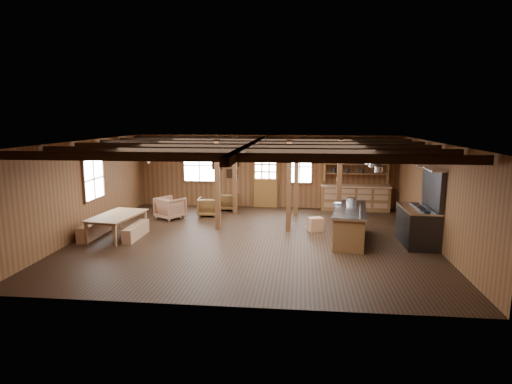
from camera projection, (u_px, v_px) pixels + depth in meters
room at (252, 191)px, 12.10m from camera, size 10.04×9.04×2.84m
ceiling_joists at (253, 145)px, 12.05m from camera, size 9.80×8.82×0.18m
timber_posts at (275, 181)px, 14.09m from camera, size 3.95×2.35×2.80m
back_door at (265, 185)px, 16.55m from camera, size 1.02×0.08×2.15m
window_back_left at (199, 166)px, 16.70m from camera, size 1.32×0.06×1.32m
window_back_right at (299, 167)px, 16.30m from camera, size 1.02×0.06×1.32m
window_left at (93, 179)px, 13.07m from camera, size 0.14×1.24×1.32m
notice_boards at (227, 165)px, 16.58m from camera, size 1.08×0.03×0.90m
back_counter at (355, 195)px, 16.01m from camera, size 2.55×0.60×2.45m
pendant_lamps at (184, 157)px, 13.17m from camera, size 1.86×2.36×0.66m
pot_rack at (372, 161)px, 11.93m from camera, size 0.37×3.00×0.46m
kitchen_island at (349, 224)px, 12.06m from camera, size 1.19×2.59×1.20m
step_stool at (315, 224)px, 13.15m from camera, size 0.57×0.50×0.42m
commercial_range at (420, 220)px, 11.72m from camera, size 0.90×1.75×2.16m
dining_table at (119, 226)px, 12.45m from camera, size 1.29×2.03×0.67m
bench_wall at (94, 229)px, 12.55m from camera, size 0.30×1.60×0.44m
bench_aisle at (136, 231)px, 12.42m from camera, size 0.27×1.44×0.40m
armchair_a at (208, 207)px, 15.21m from camera, size 0.75×0.77×0.65m
armchair_b at (228, 202)px, 16.15m from camera, size 0.72×0.74×0.64m
armchair_c at (170, 208)px, 14.75m from camera, size 1.14×1.15×0.76m
counter_pot at (352, 200)px, 12.70m from camera, size 0.29×0.29×0.17m
bowl at (337, 204)px, 12.53m from camera, size 0.23×0.23×0.06m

